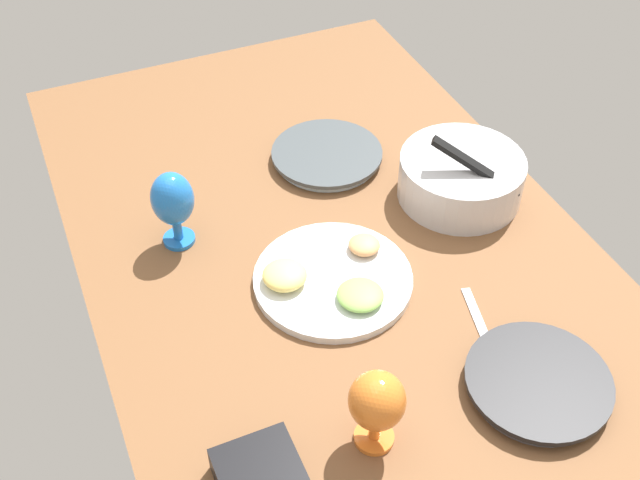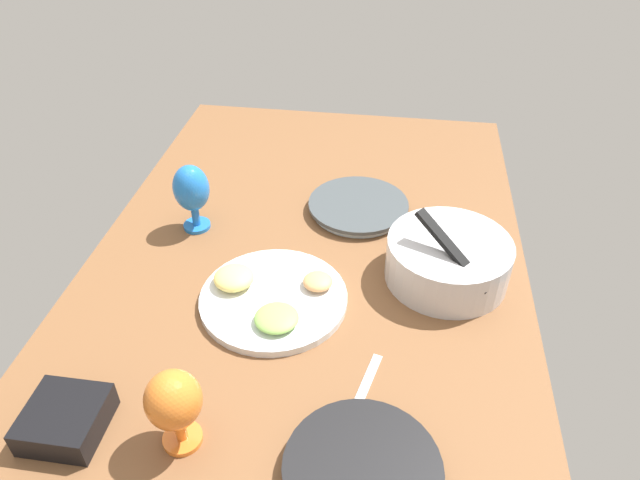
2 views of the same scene
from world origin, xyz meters
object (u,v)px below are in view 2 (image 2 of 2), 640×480
object	(u,v)px
dinner_plate_right	(362,471)
fruit_platter	(271,297)
mixing_bowl	(448,259)
dinner_plate_left	(358,207)
hurricane_glass_orange	(174,402)
hurricane_glass_blue	(192,190)
square_bowl_black	(65,418)

from	to	relation	value
dinner_plate_right	fruit_platter	world-z (taller)	fruit_platter
dinner_plate_right	mixing_bowl	bearing A→B (deg)	164.28
dinner_plate_left	dinner_plate_right	distance (cm)	76.14
dinner_plate_left	hurricane_glass_orange	world-z (taller)	hurricane_glass_orange
mixing_bowl	fruit_platter	distance (cm)	40.57
mixing_bowl	hurricane_glass_orange	world-z (taller)	mixing_bowl
dinner_plate_right	hurricane_glass_orange	size ratio (longest dim) A/B	1.59
mixing_bowl	hurricane_glass_blue	world-z (taller)	hurricane_glass_blue
dinner_plate_left	mixing_bowl	bearing A→B (deg)	43.21
mixing_bowl	dinner_plate_right	bearing A→B (deg)	-15.72
fruit_platter	hurricane_glass_orange	size ratio (longest dim) A/B	1.97
dinner_plate_left	fruit_platter	distance (cm)	40.75
dinner_plate_left	square_bowl_black	xyz separation A→B (cm)	(74.23, -44.08, 1.66)
dinner_plate_left	mixing_bowl	xyz separation A→B (cm)	(23.79, 22.35, 4.15)
hurricane_glass_blue	square_bowl_black	distance (cm)	61.64
dinner_plate_left	hurricane_glass_blue	world-z (taller)	hurricane_glass_blue
mixing_bowl	hurricane_glass_blue	xyz separation A→B (cm)	(-10.55, -62.72, 5.63)
square_bowl_black	dinner_plate_left	bearing A→B (deg)	149.30
square_bowl_black	hurricane_glass_blue	bearing A→B (deg)	176.52
hurricane_glass_blue	mixing_bowl	bearing A→B (deg)	80.45
hurricane_glass_blue	square_bowl_black	size ratio (longest dim) A/B	1.36
dinner_plate_left	dinner_plate_right	xyz separation A→B (cm)	(75.74, 7.72, 0.21)
square_bowl_black	dinner_plate_right	bearing A→B (deg)	88.32
dinner_plate_left	hurricane_glass_orange	xyz separation A→B (cm)	(73.49, -23.50, 9.09)
dinner_plate_left	dinner_plate_right	size ratio (longest dim) A/B	1.02
dinner_plate_right	mixing_bowl	distance (cm)	54.12
fruit_platter	hurricane_glass_blue	bearing A→B (deg)	-134.55
hurricane_glass_blue	hurricane_glass_orange	xyz separation A→B (cm)	(60.25, 16.87, -0.70)
dinner_plate_left	hurricane_glass_blue	size ratio (longest dim) A/B	1.48
fruit_platter	dinner_plate_right	bearing A→B (deg)	31.44
mixing_bowl	square_bowl_black	xyz separation A→B (cm)	(50.44, -66.42, -2.50)
dinner_plate_right	hurricane_glass_blue	world-z (taller)	hurricane_glass_blue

